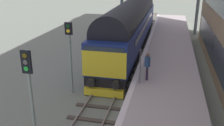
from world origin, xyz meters
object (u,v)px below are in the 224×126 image
object	(u,v)px
signal_post_mid	(29,83)
waiting_passenger	(147,64)
diesel_locomotive	(131,24)
signal_post_far	(70,50)
platform_number_sign	(140,61)

from	to	relation	value
signal_post_mid	waiting_passenger	world-z (taller)	signal_post_mid
signal_post_mid	waiting_passenger	bearing A→B (deg)	50.24
diesel_locomotive	signal_post_far	xyz separation A→B (m)	(-2.05, -9.83, 0.26)
signal_post_mid	platform_number_sign	xyz separation A→B (m)	(4.13, 4.76, -0.32)
signal_post_mid	platform_number_sign	bearing A→B (deg)	49.08
diesel_locomotive	waiting_passenger	distance (m)	9.39
signal_post_far	waiting_passenger	size ratio (longest dim) A/B	2.69
diesel_locomotive	waiting_passenger	xyz separation A→B (m)	(2.43, -9.06, -0.50)
platform_number_sign	waiting_passenger	bearing A→B (deg)	60.38
diesel_locomotive	signal_post_mid	bearing A→B (deg)	-98.08
signal_post_far	waiting_passenger	world-z (taller)	signal_post_far
diesel_locomotive	platform_number_sign	bearing A→B (deg)	-77.91
signal_post_mid	platform_number_sign	distance (m)	6.31
platform_number_sign	waiting_passenger	world-z (taller)	platform_number_sign
diesel_locomotive	platform_number_sign	distance (m)	9.91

